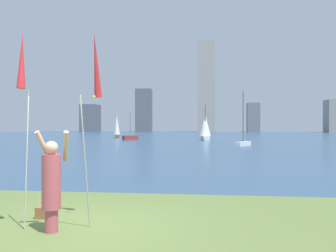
{
  "coord_description": "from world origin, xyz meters",
  "views": [
    {
      "loc": [
        2.52,
        -6.86,
        1.94
      ],
      "look_at": [
        -0.26,
        16.23,
        1.92
      ],
      "focal_mm": 39.74,
      "sensor_mm": 36.0,
      "label": 1
    }
  ],
  "objects": [
    {
      "name": "ground",
      "position": [
        0.0,
        50.95,
        -0.06
      ],
      "size": [
        120.0,
        138.0,
        0.12
      ],
      "color": "#5B7038"
    },
    {
      "name": "skyline_tower_2",
      "position": [
        0.53,
        109.57,
        13.94
      ],
      "size": [
        5.34,
        6.09,
        27.87
      ],
      "color": "gray",
      "rests_on": "ground"
    },
    {
      "name": "person",
      "position": [
        -0.39,
        -0.41,
        0.91
      ],
      "size": [
        0.68,
        0.5,
        1.85
      ],
      "rotation": [
        0.0,
        0.0,
        0.18
      ],
      "color": "#B24C59",
      "rests_on": "ground"
    },
    {
      "name": "bag",
      "position": [
        -1.04,
        0.54,
        0.12
      ],
      "size": [
        0.2,
        0.21,
        0.23
      ],
      "color": "brown",
      "rests_on": "ground"
    },
    {
      "name": "sailboat_0",
      "position": [
        -12.73,
        51.11,
        1.74
      ],
      "size": [
        1.2,
        2.1,
        4.57
      ],
      "color": "brown",
      "rests_on": "ground"
    },
    {
      "name": "kite_flag_left",
      "position": [
        -0.96,
        -0.4,
        3.03
      ],
      "size": [
        0.16,
        0.38,
        3.65
      ],
      "color": "#B2B2B7",
      "rests_on": "ground"
    },
    {
      "name": "skyline_tower_0",
      "position": [
        -37.08,
        110.02,
        4.4
      ],
      "size": [
        4.95,
        7.35,
        8.79
      ],
      "color": "#565B66",
      "rests_on": "ground"
    },
    {
      "name": "sailboat_4",
      "position": [
        1.47,
        43.92,
        1.79
      ],
      "size": [
        1.84,
        3.29,
        4.78
      ],
      "color": "white",
      "rests_on": "ground"
    },
    {
      "name": "sailboat_1",
      "position": [
        -8.82,
        43.46,
        0.32
      ],
      "size": [
        2.08,
        1.93,
        3.76
      ],
      "color": "maroon",
      "rests_on": "ground"
    },
    {
      "name": "sailboat_2",
      "position": [
        5.44,
        29.61,
        0.34
      ],
      "size": [
        1.74,
        2.68,
        5.26
      ],
      "color": "silver",
      "rests_on": "ground"
    },
    {
      "name": "skyline_tower_3",
      "position": [
        14.34,
        104.47,
        4.34
      ],
      "size": [
        3.66,
        3.47,
        8.67
      ],
      "color": "slate",
      "rests_on": "ground"
    },
    {
      "name": "kite_flag_right",
      "position": [
        0.18,
        0.39,
        3.09
      ],
      "size": [
        0.16,
        1.13,
        3.8
      ],
      "color": "#B2B2B7",
      "rests_on": "ground"
    },
    {
      "name": "skyline_tower_1",
      "position": [
        -19.34,
        109.78,
        6.82
      ],
      "size": [
        4.87,
        4.28,
        13.64
      ],
      "color": "#565B66",
      "rests_on": "ground"
    }
  ]
}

